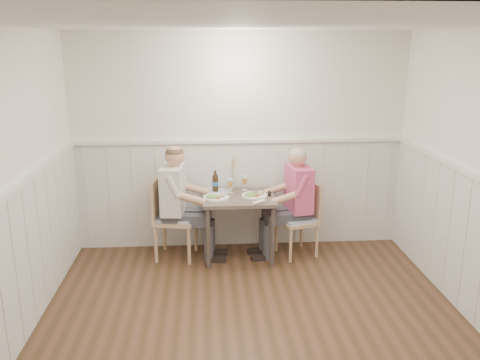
{
  "coord_description": "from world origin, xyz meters",
  "views": [
    {
      "loc": [
        -0.41,
        -3.74,
        2.49
      ],
      "look_at": [
        -0.04,
        1.64,
        1.0
      ],
      "focal_mm": 38.0,
      "sensor_mm": 36.0,
      "label": 1
    }
  ],
  "objects_px": {
    "dining_table": "(239,205)",
    "chair_left": "(170,215)",
    "man_in_pink": "(295,210)",
    "beer_bottle": "(215,182)",
    "chair_right": "(301,216)",
    "diner_cream": "(178,212)",
    "grass_vase": "(231,173)"
  },
  "relations": [
    {
      "from": "chair_left",
      "to": "grass_vase",
      "type": "relative_size",
      "value": 2.21
    },
    {
      "from": "diner_cream",
      "to": "beer_bottle",
      "type": "relative_size",
      "value": 5.33
    },
    {
      "from": "grass_vase",
      "to": "dining_table",
      "type": "bearing_deg",
      "value": -76.68
    },
    {
      "from": "beer_bottle",
      "to": "chair_right",
      "type": "bearing_deg",
      "value": -9.17
    },
    {
      "from": "grass_vase",
      "to": "man_in_pink",
      "type": "bearing_deg",
      "value": -19.06
    },
    {
      "from": "dining_table",
      "to": "grass_vase",
      "type": "bearing_deg",
      "value": 103.32
    },
    {
      "from": "man_in_pink",
      "to": "beer_bottle",
      "type": "bearing_deg",
      "value": 170.14
    },
    {
      "from": "man_in_pink",
      "to": "beer_bottle",
      "type": "distance_m",
      "value": 1.0
    },
    {
      "from": "chair_right",
      "to": "diner_cream",
      "type": "height_order",
      "value": "diner_cream"
    },
    {
      "from": "diner_cream",
      "to": "grass_vase",
      "type": "relative_size",
      "value": 3.15
    },
    {
      "from": "diner_cream",
      "to": "dining_table",
      "type": "bearing_deg",
      "value": -1.26
    },
    {
      "from": "dining_table",
      "to": "chair_left",
      "type": "distance_m",
      "value": 0.81
    },
    {
      "from": "chair_left",
      "to": "beer_bottle",
      "type": "xyz_separation_m",
      "value": [
        0.53,
        0.15,
        0.34
      ]
    },
    {
      "from": "chair_left",
      "to": "chair_right",
      "type": "bearing_deg",
      "value": -0.65
    },
    {
      "from": "chair_right",
      "to": "grass_vase",
      "type": "distance_m",
      "value": 0.97
    },
    {
      "from": "diner_cream",
      "to": "grass_vase",
      "type": "height_order",
      "value": "diner_cream"
    },
    {
      "from": "beer_bottle",
      "to": "man_in_pink",
      "type": "bearing_deg",
      "value": -9.86
    },
    {
      "from": "dining_table",
      "to": "beer_bottle",
      "type": "bearing_deg",
      "value": 142.45
    },
    {
      "from": "chair_right",
      "to": "grass_vase",
      "type": "relative_size",
      "value": 2.02
    },
    {
      "from": "dining_table",
      "to": "grass_vase",
      "type": "xyz_separation_m",
      "value": [
        -0.07,
        0.3,
        0.3
      ]
    },
    {
      "from": "man_in_pink",
      "to": "beer_bottle",
      "type": "relative_size",
      "value": 5.16
    },
    {
      "from": "chair_left",
      "to": "man_in_pink",
      "type": "height_order",
      "value": "man_in_pink"
    },
    {
      "from": "grass_vase",
      "to": "diner_cream",
      "type": "bearing_deg",
      "value": -156.3
    },
    {
      "from": "dining_table",
      "to": "chair_right",
      "type": "height_order",
      "value": "chair_right"
    },
    {
      "from": "dining_table",
      "to": "chair_left",
      "type": "height_order",
      "value": "chair_left"
    },
    {
      "from": "chair_right",
      "to": "grass_vase",
      "type": "bearing_deg",
      "value": 162.54
    },
    {
      "from": "chair_left",
      "to": "diner_cream",
      "type": "height_order",
      "value": "diner_cream"
    },
    {
      "from": "diner_cream",
      "to": "grass_vase",
      "type": "bearing_deg",
      "value": 23.7
    },
    {
      "from": "diner_cream",
      "to": "chair_right",
      "type": "bearing_deg",
      "value": 1.01
    },
    {
      "from": "man_in_pink",
      "to": "grass_vase",
      "type": "relative_size",
      "value": 3.05
    },
    {
      "from": "diner_cream",
      "to": "beer_bottle",
      "type": "distance_m",
      "value": 0.56
    },
    {
      "from": "chair_right",
      "to": "diner_cream",
      "type": "xyz_separation_m",
      "value": [
        -1.45,
        -0.03,
        0.1
      ]
    }
  ]
}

